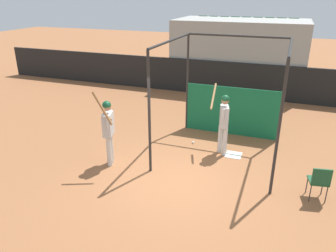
# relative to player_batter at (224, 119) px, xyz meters

# --- Properties ---
(ground_plane) EXTENTS (60.00, 60.00, 0.00)m
(ground_plane) POSITION_rel_player_batter_xyz_m (-0.75, -1.85, -1.07)
(ground_plane) COLOR #935B38
(outfield_wall) EXTENTS (24.00, 0.12, 1.52)m
(outfield_wall) POSITION_rel_player_batter_xyz_m (-0.75, 5.69, -0.30)
(outfield_wall) COLOR black
(outfield_wall) RESTS_ON ground
(bleacher_section) EXTENTS (5.95, 3.20, 3.20)m
(bleacher_section) POSITION_rel_player_batter_xyz_m (-0.75, 7.35, 0.53)
(bleacher_section) COLOR #9E9E99
(bleacher_section) RESTS_ON ground
(batting_cage) EXTENTS (3.09, 3.21, 3.17)m
(batting_cage) POSITION_rel_player_batter_xyz_m (-0.02, 0.92, 0.29)
(batting_cage) COLOR #282828
(batting_cage) RESTS_ON ground
(home_plate) EXTENTS (0.44, 0.44, 0.02)m
(home_plate) POSITION_rel_player_batter_xyz_m (0.36, -0.01, -1.06)
(home_plate) COLOR white
(home_plate) RESTS_ON ground
(player_batter) EXTENTS (0.59, 0.81, 1.93)m
(player_batter) POSITION_rel_player_batter_xyz_m (0.00, 0.00, 0.00)
(player_batter) COLOR silver
(player_batter) RESTS_ON ground
(player_waiting) EXTENTS (0.58, 0.71, 2.12)m
(player_waiting) POSITION_rel_player_batter_xyz_m (-2.69, -1.68, 0.03)
(player_waiting) COLOR silver
(player_waiting) RESTS_ON ground
(folding_chair) EXTENTS (0.47, 0.47, 0.84)m
(folding_chair) POSITION_rel_player_batter_xyz_m (2.48, -1.54, -0.55)
(folding_chair) COLOR #194C2D
(folding_chair) RESTS_ON ground
(baseball) EXTENTS (0.07, 0.07, 0.07)m
(baseball) POSITION_rel_player_batter_xyz_m (-0.95, 0.34, -1.03)
(baseball) COLOR white
(baseball) RESTS_ON ground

